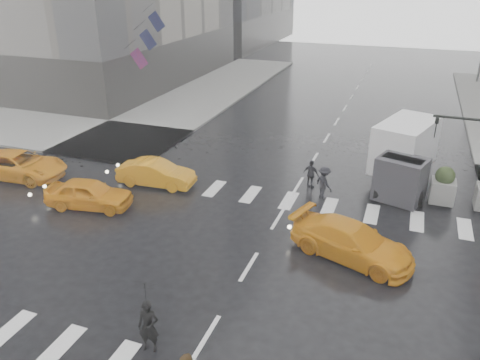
% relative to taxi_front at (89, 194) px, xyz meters
% --- Properties ---
extents(ground, '(120.00, 120.00, 0.00)m').
position_rel_taxi_front_xyz_m(ground, '(8.80, -2.06, -0.70)').
color(ground, black).
rests_on(ground, ground).
extents(sidewalk_nw, '(35.00, 35.00, 0.15)m').
position_rel_taxi_front_xyz_m(sidewalk_nw, '(-10.70, 15.44, -0.62)').
color(sidewalk_nw, gray).
rests_on(sidewalk_nw, ground).
extents(road_markings, '(18.00, 48.00, 0.01)m').
position_rel_taxi_front_xyz_m(road_markings, '(8.80, -2.06, -0.69)').
color(road_markings, silver).
rests_on(road_markings, ground).
extents(planter_west, '(1.10, 1.10, 1.80)m').
position_rel_taxi_front_xyz_m(planter_west, '(15.80, 6.14, 0.28)').
color(planter_west, gray).
rests_on(planter_west, ground).
extents(flag_cluster, '(2.87, 3.06, 4.69)m').
position_rel_taxi_front_xyz_m(flag_cluster, '(-6.28, 16.44, 4.94)').
color(flag_cluster, '#59595B').
rests_on(flag_cluster, ground).
extents(pedestrian_black, '(1.14, 1.16, 2.43)m').
position_rel_taxi_front_xyz_m(pedestrian_black, '(7.42, -7.11, 0.89)').
color(pedestrian_black, black).
rests_on(pedestrian_black, ground).
extents(pedestrian_far_a, '(1.03, 0.82, 1.54)m').
position_rel_taxi_front_xyz_m(pedestrian_far_a, '(9.46, 5.79, 0.07)').
color(pedestrian_far_a, black).
rests_on(pedestrian_far_a, ground).
extents(pedestrian_far_b, '(1.22, 1.16, 1.69)m').
position_rel_taxi_front_xyz_m(pedestrian_far_b, '(10.32, 4.80, 0.14)').
color(pedestrian_far_b, black).
rests_on(pedestrian_far_b, ground).
extents(taxi_front, '(4.34, 2.37, 1.40)m').
position_rel_taxi_front_xyz_m(taxi_front, '(0.00, 0.00, 0.00)').
color(taxi_front, orange).
rests_on(taxi_front, ground).
extents(taxi_mid, '(4.17, 1.72, 1.34)m').
position_rel_taxi_front_xyz_m(taxi_mid, '(1.75, 3.31, -0.03)').
color(taxi_mid, orange).
rests_on(taxi_mid, ground).
extents(taxi_rear, '(4.77, 3.28, 1.43)m').
position_rel_taxi_front_xyz_m(taxi_rear, '(12.36, -0.03, 0.02)').
color(taxi_rear, orange).
rests_on(taxi_rear, ground).
extents(taxi_far, '(4.76, 2.76, 1.43)m').
position_rel_taxi_front_xyz_m(taxi_far, '(-5.76, 1.64, 0.02)').
color(taxi_far, orange).
rests_on(taxi_far, ground).
extents(box_truck, '(2.26, 6.03, 3.20)m').
position_rel_taxi_front_xyz_m(box_truck, '(13.82, 7.93, 1.01)').
color(box_truck, white).
rests_on(box_truck, ground).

